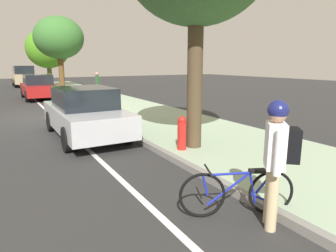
{
  "coord_description": "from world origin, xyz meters",
  "views": [
    {
      "loc": [
        -1.7,
        -13.21,
        2.23
      ],
      "look_at": [
        0.53,
        -9.34,
        1.27
      ],
      "focal_mm": 31.43,
      "sensor_mm": 36.0,
      "label": 1
    }
  ],
  "objects_px": {
    "bicycle_at_curb": "(237,192)",
    "fire_hydrant": "(182,133)",
    "parked_sedan_silver_nearest": "(85,113)",
    "street_tree_mid_block": "(59,38)",
    "parked_suv_tan_mid": "(24,76)",
    "cyclist_with_backpack": "(277,151)",
    "street_tree_far_end": "(48,49)",
    "parked_sedan_red_second": "(38,87)",
    "pedestrian_on_phone": "(97,83)"
  },
  "relations": [
    {
      "from": "parked_suv_tan_mid",
      "to": "cyclist_with_backpack",
      "type": "height_order",
      "value": "parked_suv_tan_mid"
    },
    {
      "from": "parked_sedan_red_second",
      "to": "cyclist_with_backpack",
      "type": "xyz_separation_m",
      "value": [
        0.91,
        -17.8,
        0.34
      ]
    },
    {
      "from": "parked_sedan_red_second",
      "to": "parked_suv_tan_mid",
      "type": "xyz_separation_m",
      "value": [
        0.05,
        11.9,
        0.27
      ]
    },
    {
      "from": "parked_sedan_silver_nearest",
      "to": "street_tree_far_end",
      "type": "relative_size",
      "value": 0.86
    },
    {
      "from": "parked_sedan_silver_nearest",
      "to": "parked_sedan_red_second",
      "type": "distance_m",
      "value": 11.39
    },
    {
      "from": "pedestrian_on_phone",
      "to": "street_tree_far_end",
      "type": "bearing_deg",
      "value": 96.0
    },
    {
      "from": "street_tree_far_end",
      "to": "parked_sedan_red_second",
      "type": "bearing_deg",
      "value": -102.94
    },
    {
      "from": "street_tree_mid_block",
      "to": "parked_suv_tan_mid",
      "type": "bearing_deg",
      "value": 102.16
    },
    {
      "from": "cyclist_with_backpack",
      "to": "street_tree_mid_block",
      "type": "bearing_deg",
      "value": 87.0
    },
    {
      "from": "street_tree_far_end",
      "to": "cyclist_with_backpack",
      "type": "bearing_deg",
      "value": -92.34
    },
    {
      "from": "bicycle_at_curb",
      "to": "street_tree_mid_block",
      "type": "xyz_separation_m",
      "value": [
        1.3,
        20.24,
        3.64
      ]
    },
    {
      "from": "parked_sedan_red_second",
      "to": "street_tree_mid_block",
      "type": "bearing_deg",
      "value": 55.59
    },
    {
      "from": "street_tree_mid_block",
      "to": "street_tree_far_end",
      "type": "bearing_deg",
      "value": 90.0
    },
    {
      "from": "street_tree_mid_block",
      "to": "fire_hydrant",
      "type": "xyz_separation_m",
      "value": [
        -0.41,
        -17.31,
        -3.45
      ]
    },
    {
      "from": "street_tree_far_end",
      "to": "fire_hydrant",
      "type": "bearing_deg",
      "value": -91.01
    },
    {
      "from": "parked_sedan_red_second",
      "to": "fire_hydrant",
      "type": "relative_size",
      "value": 5.26
    },
    {
      "from": "parked_sedan_silver_nearest",
      "to": "parked_sedan_red_second",
      "type": "bearing_deg",
      "value": 90.04
    },
    {
      "from": "cyclist_with_backpack",
      "to": "pedestrian_on_phone",
      "type": "relative_size",
      "value": 1.14
    },
    {
      "from": "street_tree_far_end",
      "to": "fire_hydrant",
      "type": "distance_m",
      "value": 23.27
    },
    {
      "from": "bicycle_at_curb",
      "to": "fire_hydrant",
      "type": "xyz_separation_m",
      "value": [
        0.89,
        2.92,
        0.2
      ]
    },
    {
      "from": "parked_suv_tan_mid",
      "to": "bicycle_at_curb",
      "type": "xyz_separation_m",
      "value": [
        0.64,
        -29.23,
        -0.66
      ]
    },
    {
      "from": "parked_suv_tan_mid",
      "to": "street_tree_mid_block",
      "type": "bearing_deg",
      "value": -77.84
    },
    {
      "from": "parked_suv_tan_mid",
      "to": "street_tree_mid_block",
      "type": "relative_size",
      "value": 0.87
    },
    {
      "from": "parked_sedan_silver_nearest",
      "to": "cyclist_with_backpack",
      "type": "distance_m",
      "value": 6.48
    },
    {
      "from": "fire_hydrant",
      "to": "street_tree_far_end",
      "type": "bearing_deg",
      "value": 88.99
    },
    {
      "from": "parked_sedan_red_second",
      "to": "cyclist_with_backpack",
      "type": "bearing_deg",
      "value": -87.08
    },
    {
      "from": "cyclist_with_backpack",
      "to": "street_tree_mid_block",
      "type": "xyz_separation_m",
      "value": [
        1.08,
        20.7,
        2.92
      ]
    },
    {
      "from": "parked_sedan_silver_nearest",
      "to": "parked_suv_tan_mid",
      "type": "distance_m",
      "value": 23.29
    },
    {
      "from": "bicycle_at_curb",
      "to": "street_tree_far_end",
      "type": "xyz_separation_m",
      "value": [
        1.3,
        26.0,
        3.13
      ]
    },
    {
      "from": "parked_suv_tan_mid",
      "to": "cyclist_with_backpack",
      "type": "xyz_separation_m",
      "value": [
        0.85,
        -29.7,
        0.06
      ]
    },
    {
      "from": "bicycle_at_curb",
      "to": "street_tree_far_end",
      "type": "bearing_deg",
      "value": 87.14
    },
    {
      "from": "street_tree_mid_block",
      "to": "pedestrian_on_phone",
      "type": "relative_size",
      "value": 3.47
    },
    {
      "from": "bicycle_at_curb",
      "to": "pedestrian_on_phone",
      "type": "xyz_separation_m",
      "value": [
        2.45,
        15.08,
        0.64
      ]
    },
    {
      "from": "parked_sedan_silver_nearest",
      "to": "parked_sedan_red_second",
      "type": "xyz_separation_m",
      "value": [
        -0.01,
        11.39,
        0.0
      ]
    },
    {
      "from": "bicycle_at_curb",
      "to": "fire_hydrant",
      "type": "relative_size",
      "value": 1.89
    },
    {
      "from": "bicycle_at_curb",
      "to": "street_tree_far_end",
      "type": "height_order",
      "value": "street_tree_far_end"
    },
    {
      "from": "parked_sedan_red_second",
      "to": "street_tree_mid_block",
      "type": "xyz_separation_m",
      "value": [
        1.99,
        2.91,
        3.26
      ]
    },
    {
      "from": "bicycle_at_curb",
      "to": "parked_sedan_silver_nearest",
      "type": "bearing_deg",
      "value": 96.56
    },
    {
      "from": "parked_suv_tan_mid",
      "to": "fire_hydrant",
      "type": "relative_size",
      "value": 5.62
    },
    {
      "from": "cyclist_with_backpack",
      "to": "street_tree_far_end",
      "type": "distance_m",
      "value": 26.6
    },
    {
      "from": "parked_sedan_red_second",
      "to": "street_tree_far_end",
      "type": "relative_size",
      "value": 0.86
    },
    {
      "from": "parked_sedan_red_second",
      "to": "pedestrian_on_phone",
      "type": "bearing_deg",
      "value": -35.56
    },
    {
      "from": "cyclist_with_backpack",
      "to": "street_tree_far_end",
      "type": "height_order",
      "value": "street_tree_far_end"
    },
    {
      "from": "parked_sedan_silver_nearest",
      "to": "street_tree_far_end",
      "type": "xyz_separation_m",
      "value": [
        1.98,
        20.06,
        2.75
      ]
    },
    {
      "from": "bicycle_at_curb",
      "to": "cyclist_with_backpack",
      "type": "distance_m",
      "value": 0.88
    },
    {
      "from": "bicycle_at_curb",
      "to": "cyclist_with_backpack",
      "type": "bearing_deg",
      "value": -65.11
    },
    {
      "from": "bicycle_at_curb",
      "to": "cyclist_with_backpack",
      "type": "xyz_separation_m",
      "value": [
        0.22,
        -0.47,
        0.72
      ]
    },
    {
      "from": "cyclist_with_backpack",
      "to": "parked_sedan_red_second",
      "type": "bearing_deg",
      "value": 92.92
    },
    {
      "from": "street_tree_far_end",
      "to": "fire_hydrant",
      "type": "xyz_separation_m",
      "value": [
        -0.41,
        -23.08,
        -2.94
      ]
    },
    {
      "from": "cyclist_with_backpack",
      "to": "pedestrian_on_phone",
      "type": "bearing_deg",
      "value": 81.83
    }
  ]
}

